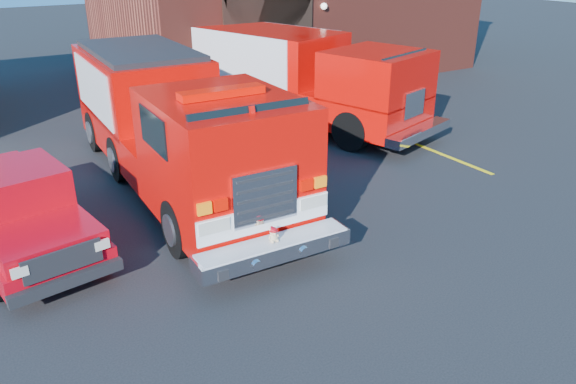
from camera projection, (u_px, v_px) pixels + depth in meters
ground at (257, 230)px, 11.37m from camera, size 100.00×100.00×0.00m
parking_stripe_near at (448, 157)px, 15.27m from camera, size 0.12×3.00×0.01m
parking_stripe_mid at (377, 129)px, 17.60m from camera, size 0.12×3.00×0.01m
parking_stripe_far at (322, 107)px, 19.93m from camera, size 0.12×3.00×0.01m
fire_engine at (174, 124)px, 12.91m from camera, size 2.95×9.63×2.94m
pickup_truck at (14, 209)px, 10.49m from camera, size 2.56×5.27×1.65m
secondary_truck at (298, 75)px, 17.71m from camera, size 5.01×9.03×2.80m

